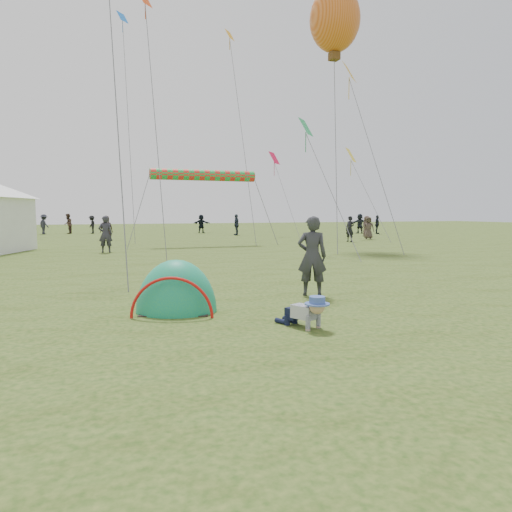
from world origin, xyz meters
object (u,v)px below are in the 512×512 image
object	(u,v)px
standing_adult	(312,256)
balloon_kite	(335,24)
crawling_toddler	(307,311)
popup_tent	(177,311)

from	to	relation	value
standing_adult	balloon_kite	distance (m)	19.88
crawling_toddler	balloon_kite	bearing A→B (deg)	35.08
crawling_toddler	balloon_kite	xyz separation A→B (m)	(9.86, 16.55, 12.13)
crawling_toddler	balloon_kite	distance (m)	22.76
crawling_toddler	standing_adult	distance (m)	3.10
popup_tent	balloon_kite	world-z (taller)	balloon_kite
popup_tent	balloon_kite	distance (m)	22.38
standing_adult	balloon_kite	size ratio (longest dim) A/B	0.47
popup_tent	standing_adult	size ratio (longest dim) A/B	1.10
crawling_toddler	standing_adult	size ratio (longest dim) A/B	0.41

